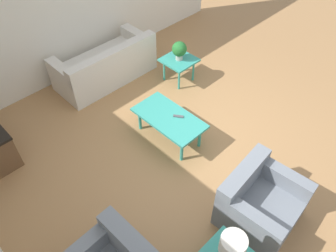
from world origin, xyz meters
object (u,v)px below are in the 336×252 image
(potted_plant, at_px, (179,50))
(table_lamp, at_px, (232,247))
(armchair, at_px, (259,203))
(side_table_plant, at_px, (179,62))
(sofa, at_px, (106,66))
(coffee_table, at_px, (169,119))

(potted_plant, height_order, table_lamp, table_lamp)
(armchair, bearing_deg, potted_plant, 58.68)
(side_table_plant, relative_size, potted_plant, 1.62)
(side_table_plant, bearing_deg, table_lamp, 141.73)
(armchair, height_order, potted_plant, potted_plant)
(sofa, xyz_separation_m, side_table_plant, (-1.01, -0.97, 0.11))
(armchair, height_order, table_lamp, table_lamp)
(armchair, bearing_deg, sofa, 78.94)
(sofa, relative_size, side_table_plant, 3.30)
(armchair, distance_m, side_table_plant, 3.13)
(coffee_table, bearing_deg, side_table_plant, -51.92)
(armchair, xyz_separation_m, potted_plant, (2.79, -1.42, 0.38))
(potted_plant, bearing_deg, armchair, 152.95)
(coffee_table, height_order, potted_plant, potted_plant)
(armchair, bearing_deg, table_lamp, -171.68)
(table_lamp, bearing_deg, potted_plant, -38.27)
(sofa, bearing_deg, side_table_plant, 134.25)
(table_lamp, bearing_deg, side_table_plant, -38.27)
(coffee_table, distance_m, side_table_plant, 1.55)
(coffee_table, distance_m, table_lamp, 2.38)
(side_table_plant, relative_size, table_lamp, 1.18)
(sofa, height_order, side_table_plant, sofa)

